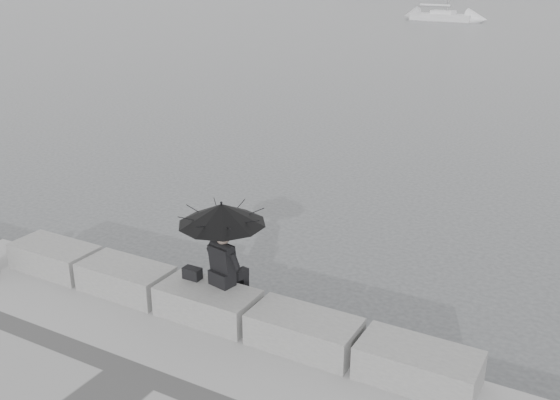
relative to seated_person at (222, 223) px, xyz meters
The scene contains 9 objects.
ground 2.06m from the seated_person, 125.79° to the left, with size 360.00×360.00×0.00m, color #414446.
stone_block_far_left 3.76m from the seated_person, behind, with size 1.60×0.80×0.50m, color slate.
stone_block_left 2.25m from the seated_person, behind, with size 1.60×0.80×0.50m, color slate.
stone_block_centre 1.33m from the seated_person, 113.29° to the right, with size 1.60×0.80×0.50m, color slate.
stone_block_right 2.06m from the seated_person, 10.12° to the right, with size 1.60×0.80×0.50m, color slate.
stone_block_far_right 3.54m from the seated_person, ahead, with size 1.60×0.80×0.50m, color slate.
seated_person is the anchor object (origin of this frame).
bag 1.10m from the seated_person, 168.88° to the right, with size 0.30×0.17×0.19m, color black.
sailboat_left 70.80m from the seated_person, 102.55° to the left, with size 7.82×3.58×12.90m.
Camera 1 is at (5.20, -7.45, 5.68)m, focal length 40.00 mm.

